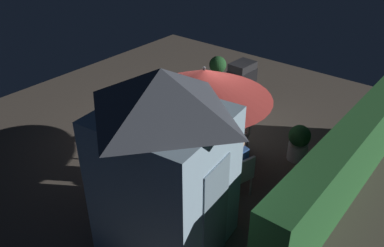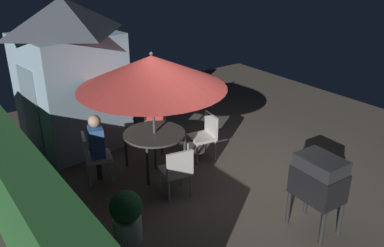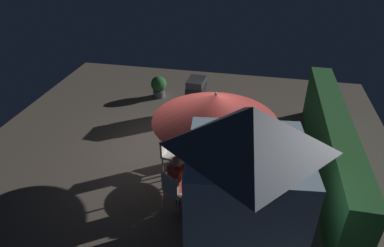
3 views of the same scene
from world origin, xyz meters
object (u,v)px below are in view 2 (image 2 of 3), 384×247
Objects in this scene: patio_umbrella at (152,72)px; chair_toward_house at (206,133)px; chair_far_side at (93,154)px; bbq_grill at (319,179)px; person_in_blue at (96,140)px; chair_toward_hedge at (177,169)px; patio_table at (155,136)px; potted_plant_by_shed at (127,215)px; person_in_red at (155,109)px; garden_shed at (70,74)px; chair_near_shed at (155,119)px.

patio_umbrella reaches higher than chair_toward_house.
patio_umbrella is 1.80m from chair_far_side.
chair_toward_house is at bearing -1.97° from bbq_grill.
chair_toward_hedge is at bearing -147.73° from person_in_blue.
patio_table is 1.15m from chair_far_side.
chair_toward_house is (-0.51, -2.15, 0.00)m from chair_far_side.
chair_far_side reaches higher than patio_table.
potted_plant_by_shed is (-1.32, 2.46, -0.09)m from chair_toward_house.
chair_toward_hedge is at bearing 158.17° from person_in_red.
chair_toward_hedge is at bearing 169.15° from patio_umbrella.
potted_plant_by_shed is at bearing 169.34° from garden_shed.
potted_plant_by_shed is (-1.51, 1.41, -0.26)m from patio_table.
chair_far_side is 0.71× the size of person_in_blue.
person_in_red is 1.00× the size of person_in_blue.
patio_umbrella is at bearing -10.85° from chair_toward_hedge.
patio_umbrella is at bearing 148.02° from chair_near_shed.
person_in_blue reaches higher than chair_toward_house.
garden_shed is 3.74× the size of potted_plant_by_shed.
person_in_red is (3.87, 0.37, -0.06)m from bbq_grill.
chair_near_shed is (-0.92, -1.39, -1.03)m from garden_shed.
chair_far_side is at bearing 34.31° from chair_toward_hedge.
patio_umbrella is at bearing -105.89° from chair_far_side.
chair_far_side is (0.31, 1.10, -0.17)m from patio_table.
chair_near_shed is 0.28m from person_in_red.
garden_shed is at bearing -10.66° from potted_plant_by_shed.
chair_toward_house is (0.82, -1.25, 0.00)m from chair_toward_hedge.
garden_shed is at bearing -8.83° from person_in_blue.
patio_umbrella reaches higher than bbq_grill.
potted_plant_by_shed is (-1.51, 1.41, -1.49)m from patio_umbrella.
patio_table is 3.08m from bbq_grill.
chair_near_shed is at bearing -66.16° from person_in_blue.
bbq_grill is 2.78m from potted_plant_by_shed.
chair_near_shed is 3.25m from potted_plant_by_shed.
person_in_blue reaches higher than potted_plant_by_shed.
person_in_red is at bearing -21.83° from chair_toward_hedge.
chair_near_shed is at bearing -31.98° from person_in_red.
patio_table is at bearing 18.16° from bbq_grill.
person_in_red is (-1.00, -1.35, -0.77)m from garden_shed.
patio_umbrella is 2.09× the size of person_in_red.
chair_near_shed is 1.00× the size of chair_toward_house.
chair_far_side is at bearing 110.56° from person_in_red.
potted_plant_by_shed is (-1.83, 0.31, -0.09)m from chair_far_side.
person_in_red is at bearing 5.44° from bbq_grill.
chair_near_shed is at bearing 19.00° from chair_toward_house.
chair_toward_hedge is 1.32m from potted_plant_by_shed.
chair_toward_hedge is 2.12m from person_in_red.
bbq_grill reaches higher than chair_near_shed.
chair_near_shed reaches higher than potted_plant_by_shed.
patio_table is 2.08m from potted_plant_by_shed.
patio_table is at bearing -10.85° from chair_toward_hedge.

